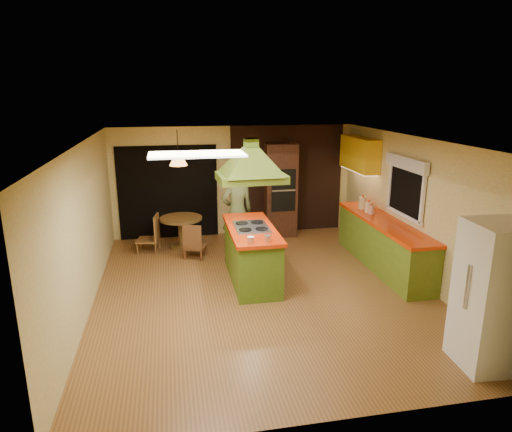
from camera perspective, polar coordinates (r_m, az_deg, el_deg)
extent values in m
plane|color=#8F5D2F|center=(7.82, 0.82, -9.20)|extent=(6.50, 6.50, 0.00)
plane|color=beige|center=(10.51, -2.76, 4.39)|extent=(5.50, 0.00, 5.50)
plane|color=beige|center=(4.46, 9.54, -11.56)|extent=(5.50, 0.00, 5.50)
plane|color=beige|center=(7.36, -20.60, -1.43)|extent=(0.00, 6.50, 6.50)
plane|color=beige|center=(8.38, 19.61, 0.63)|extent=(0.00, 6.50, 6.50)
plane|color=silver|center=(7.15, 0.90, 9.33)|extent=(6.50, 6.50, 0.00)
cube|color=#381E14|center=(10.73, 3.90, 4.60)|extent=(2.64, 0.03, 2.50)
cube|color=black|center=(10.43, -10.92, 2.91)|extent=(2.20, 0.03, 2.10)
cube|color=olive|center=(8.97, 15.57, -3.55)|extent=(0.58, 3.00, 0.86)
cube|color=#E53807|center=(8.83, 15.78, -0.73)|extent=(0.62, 3.05, 0.06)
cube|color=yellow|center=(10.09, 12.81, 7.59)|extent=(0.34, 1.40, 0.70)
cube|color=black|center=(8.63, 18.29, 3.22)|extent=(0.03, 1.16, 0.96)
cube|color=white|center=(8.53, 18.26, 6.30)|extent=(0.10, 1.35, 0.22)
cube|color=white|center=(5.82, -7.39, 7.65)|extent=(1.20, 0.60, 0.03)
cube|color=#52741D|center=(8.03, -0.57, -4.98)|extent=(0.74, 1.89, 0.92)
cube|color=red|center=(7.88, -0.58, -1.64)|extent=(0.81, 1.97, 0.06)
cube|color=silver|center=(7.86, -0.58, -1.37)|extent=(0.58, 0.83, 0.02)
cube|color=#58711C|center=(7.66, -0.60, 4.82)|extent=(1.15, 0.85, 0.13)
pyramid|color=#58711C|center=(7.58, -0.61, 8.62)|extent=(1.15, 0.85, 0.45)
cube|color=#58711C|center=(7.57, -0.61, 9.16)|extent=(0.22, 0.22, 0.13)
imported|color=#535F32|center=(9.14, -2.39, 0.54)|extent=(0.74, 0.57, 1.82)
cube|color=white|center=(6.18, 27.74, -8.84)|extent=(0.78, 0.75, 1.81)
cube|color=#4B2718|center=(10.45, 3.07, 3.28)|extent=(0.74, 0.63, 2.13)
cube|color=black|center=(10.11, 3.50, 4.59)|extent=(0.55, 0.06, 0.45)
cube|color=black|center=(10.21, 3.45, 1.83)|extent=(0.55, 0.06, 0.45)
cylinder|color=brown|center=(9.75, -9.37, -0.30)|extent=(0.90, 0.90, 0.05)
cylinder|color=brown|center=(9.83, -9.29, -2.06)|extent=(0.14, 0.14, 0.63)
cylinder|color=brown|center=(9.93, -9.21, -3.79)|extent=(0.50, 0.50, 0.05)
cone|color=#FF9E3F|center=(9.49, -9.70, 6.97)|extent=(0.39, 0.39, 0.24)
cylinder|color=beige|center=(9.57, 13.19, 1.61)|extent=(0.17, 0.17, 0.24)
cylinder|color=beige|center=(9.32, 13.88, 1.10)|extent=(0.20, 0.20, 0.21)
cylinder|color=beige|center=(9.21, 14.22, 0.79)|extent=(0.15, 0.15, 0.18)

